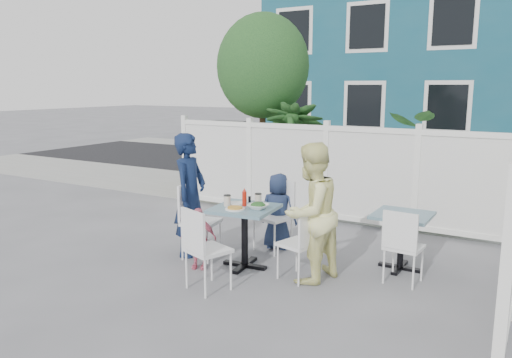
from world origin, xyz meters
The scene contains 29 objects.
ground centered at (0.00, 0.00, 0.00)m, with size 80.00×80.00×0.00m, color slate.
near_sidewalk centered at (0.00, 3.80, 0.01)m, with size 24.00×2.60×0.01m, color gray.
street centered at (0.00, 7.50, 0.00)m, with size 24.00×5.00×0.01m, color black.
far_sidewalk centered at (0.00, 10.60, 0.01)m, with size 24.00×1.60×0.01m, color gray.
building centered at (-0.50, 14.00, 3.00)m, with size 11.00×6.00×6.00m.
fence_back centered at (0.10, 2.40, 0.78)m, with size 5.86×0.08×1.60m.
tree centered at (-1.60, 3.30, 2.59)m, with size 1.80×1.62×3.59m.
utility_cabinet centered at (-2.93, 4.00, 0.70)m, with size 0.76×0.54×1.41m, color gold.
potted_shrub_a centered at (-0.79, 3.10, 0.98)m, with size 1.10×1.10×1.96m, color #183A1B.
potted_shrub_b centered at (1.82, 3.00, 0.91)m, with size 1.64×1.42×1.82m, color #183A1B.
main_table centered at (0.05, -0.08, 0.60)m, with size 0.80×0.80×0.77m.
spare_table centered at (1.75, 0.82, 0.54)m, with size 0.67×0.67×0.70m.
chair_left centered at (-0.71, -0.07, 0.57)m, with size 0.50×0.51×0.98m.
chair_right centered at (0.86, -0.12, 0.51)m, with size 0.47×0.48×0.87m.
chair_back centered at (0.07, 0.74, 0.56)m, with size 0.52×0.51×0.96m.
chair_near centered at (0.04, -0.95, 0.54)m, with size 0.53×0.53×0.93m.
chair_spare centered at (1.88, 0.33, 0.50)m, with size 0.42×0.41×0.87m.
man centered at (-0.83, -0.01, 0.81)m, with size 0.59×0.39×1.63m, color #101D40.
woman centered at (0.93, -0.06, 0.80)m, with size 0.78×0.61×1.61m, color #F9F557.
boy centered at (0.07, 0.78, 0.53)m, with size 0.52×0.34×1.06m, color #1C2847.
toddler centered at (-0.42, -0.39, 0.38)m, with size 0.45×0.19×0.77m, color #DD6682.
plate_main centered at (0.02, -0.25, 0.78)m, with size 0.24×0.24×0.01m, color white.
plate_side centered at (-0.12, 0.01, 0.78)m, with size 0.22×0.22×0.02m, color white.
salad_bowl centered at (0.25, -0.09, 0.80)m, with size 0.24×0.24×0.06m, color white.
coffee_cup_a centered at (-0.16, -0.14, 0.83)m, with size 0.09×0.09×0.13m, color beige.
coffee_cup_b centered at (0.12, 0.14, 0.83)m, with size 0.08×0.08×0.13m, color beige.
ketchup_bottle centered at (0.02, -0.03, 0.86)m, with size 0.06×0.06×0.18m, color #AD190C.
salt_shaker centered at (-0.05, 0.18, 0.81)m, with size 0.03×0.03×0.07m, color white.
pepper_shaker centered at (-0.02, 0.17, 0.81)m, with size 0.03×0.03×0.08m, color black.
Camera 1 is at (3.15, -5.14, 2.22)m, focal length 35.00 mm.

